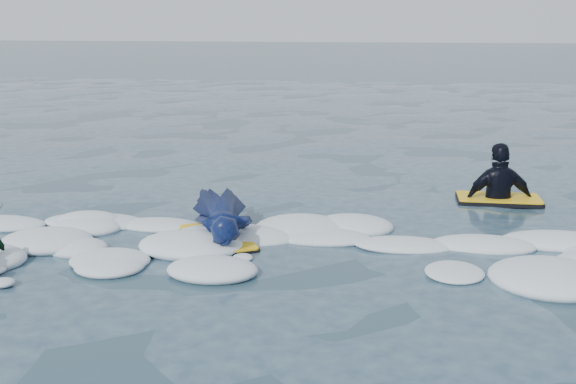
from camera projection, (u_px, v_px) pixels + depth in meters
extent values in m
plane|color=#18313A|center=(246.00, 286.00, 6.79)|extent=(120.00, 120.00, 0.00)
cube|color=black|center=(217.00, 240.00, 8.04)|extent=(1.13, 1.35, 0.06)
cube|color=yellow|center=(217.00, 237.00, 8.03)|extent=(1.10, 1.32, 0.02)
imported|color=navy|center=(222.00, 215.00, 8.23)|extent=(1.12, 1.89, 0.43)
cube|color=black|center=(499.00, 200.00, 9.78)|extent=(1.12, 0.62, 0.06)
cube|color=yellow|center=(499.00, 197.00, 9.77)|extent=(1.10, 0.60, 0.02)
imported|color=black|center=(498.00, 204.00, 9.79)|extent=(1.03, 0.56, 1.67)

